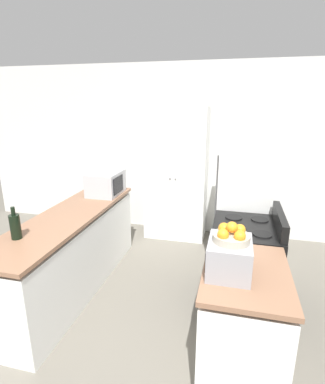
{
  "coord_description": "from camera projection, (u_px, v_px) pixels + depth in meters",
  "views": [
    {
      "loc": [
        0.78,
        -1.41,
        2.01
      ],
      "look_at": [
        0.0,
        1.74,
        1.05
      ],
      "focal_mm": 28.0,
      "sensor_mm": 36.0,
      "label": 1
    }
  ],
  "objects": [
    {
      "name": "wall_back",
      "position": [
        185.0,
        151.0,
        4.66
      ],
      "size": [
        7.0,
        0.06,
        2.6
      ],
      "color": "silver",
      "rests_on": "ground_plane"
    },
    {
      "name": "counter_left",
      "position": [
        72.0,
        253.0,
        3.3
      ],
      "size": [
        0.6,
        2.26,
        0.88
      ],
      "color": "silver",
      "rests_on": "ground_plane"
    },
    {
      "name": "counter_right",
      "position": [
        242.0,
        325.0,
        2.23
      ],
      "size": [
        0.6,
        0.87,
        0.88
      ],
      "color": "silver",
      "rests_on": "ground_plane"
    },
    {
      "name": "pantry_cabinet",
      "position": [
        176.0,
        174.0,
        4.5
      ],
      "size": [
        0.9,
        0.5,
        1.98
      ],
      "color": "white",
      "rests_on": "ground_plane"
    },
    {
      "name": "stove",
      "position": [
        243.0,
        266.0,
        2.99
      ],
      "size": [
        0.66,
        0.75,
        1.04
      ],
      "color": "black",
      "rests_on": "ground_plane"
    },
    {
      "name": "refrigerator",
      "position": [
        248.0,
        201.0,
        3.58
      ],
      "size": [
        0.73,
        0.72,
        1.77
      ],
      "color": "white",
      "rests_on": "ground_plane"
    },
    {
      "name": "microwave",
      "position": [
        106.0,
        183.0,
        3.83
      ],
      "size": [
        0.37,
        0.49,
        0.29
      ],
      "color": "#B2B2B7",
      "rests_on": "counter_left"
    },
    {
      "name": "wine_bottle",
      "position": [
        15.0,
        226.0,
        2.57
      ],
      "size": [
        0.09,
        0.09,
        0.29
      ],
      "color": "black",
      "rests_on": "counter_left"
    },
    {
      "name": "toaster_oven",
      "position": [
        229.0,
        257.0,
        2.05
      ],
      "size": [
        0.3,
        0.36,
        0.24
      ],
      "color": "#939399",
      "rests_on": "counter_right"
    },
    {
      "name": "fruit_bowl",
      "position": [
        231.0,
        235.0,
        2.0
      ],
      "size": [
        0.25,
        0.25,
        0.14
      ],
      "color": "#B2A893",
      "rests_on": "toaster_oven"
    }
  ]
}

